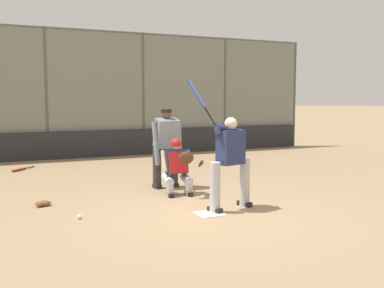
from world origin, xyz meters
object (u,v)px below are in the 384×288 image
spare_bat_third_base_side (235,159)px  fielding_glove_on_dirt (43,204)px  baseball_loose (79,217)px  spare_bat_by_padding (21,169)px  umpire_home (166,145)px  catcher_behind_plate (178,166)px  spare_bat_near_backstop (201,163)px  batter_at_plate (230,159)px

spare_bat_third_base_side → fielding_glove_on_dirt: (6.01, 3.67, 0.02)m
baseball_loose → spare_bat_by_padding: bearing=-84.7°
umpire_home → catcher_behind_plate: bearing=83.0°
spare_bat_near_backstop → spare_bat_by_padding: same height
umpire_home → baseball_loose: bearing=36.1°
spare_bat_third_base_side → baseball_loose: (5.59, 4.79, 0.00)m
spare_bat_third_base_side → baseball_loose: size_ratio=9.43×
spare_bat_by_padding → batter_at_plate: bearing=69.8°
catcher_behind_plate → spare_bat_third_base_side: catcher_behind_plate is taller
catcher_behind_plate → spare_bat_near_backstop: bearing=-115.2°
catcher_behind_plate → fielding_glove_on_dirt: size_ratio=4.07×
fielding_glove_on_dirt → umpire_home: bearing=-166.4°
spare_bat_third_base_side → batter_at_plate: bearing=-66.3°
spare_bat_third_base_side → fielding_glove_on_dirt: fielding_glove_on_dirt is taller
spare_bat_by_padding → spare_bat_near_backstop: bearing=122.5°
umpire_home → spare_bat_third_base_side: bearing=-141.5°
catcher_behind_plate → fielding_glove_on_dirt: catcher_behind_plate is taller
catcher_behind_plate → spare_bat_near_backstop: 4.17m
batter_at_plate → spare_bat_by_padding: bearing=-77.9°
fielding_glove_on_dirt → spare_bat_by_padding: bearing=-89.0°
spare_bat_near_backstop → batter_at_plate: bearing=-168.8°
spare_bat_by_padding → baseball_loose: size_ratio=8.65×
spare_bat_by_padding → fielding_glove_on_dirt: fielding_glove_on_dirt is taller
umpire_home → fielding_glove_on_dirt: (2.57, 0.62, -0.85)m
spare_bat_third_base_side → catcher_behind_plate: bearing=-78.0°
spare_bat_third_base_side → baseball_loose: baseball_loose is taller
spare_bat_third_base_side → umpire_home: bearing=-83.7°
umpire_home → spare_bat_by_padding: umpire_home is taller
batter_at_plate → spare_bat_near_backstop: bearing=-125.4°
baseball_loose → batter_at_plate: bearing=170.2°
spare_bat_by_padding → spare_bat_third_base_side: bearing=127.3°
spare_bat_near_backstop → spare_bat_by_padding: bearing=111.3°
batter_at_plate → spare_bat_third_base_side: size_ratio=3.15×
batter_at_plate → spare_bat_near_backstop: batter_at_plate is taller
spare_bat_by_padding → fielding_glove_on_dirt: size_ratio=2.36×
batter_at_plate → fielding_glove_on_dirt: (2.87, -1.54, -0.81)m
catcher_behind_plate → spare_bat_third_base_side: (-3.50, -3.78, -0.54)m
umpire_home → spare_bat_near_backstop: umpire_home is taller
batter_at_plate → baseball_loose: batter_at_plate is taller
fielding_glove_on_dirt → spare_bat_third_base_side: bearing=-148.6°
batter_at_plate → fielding_glove_on_dirt: size_ratio=8.09×
spare_bat_near_backstop → fielding_glove_on_dirt: bearing=157.5°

